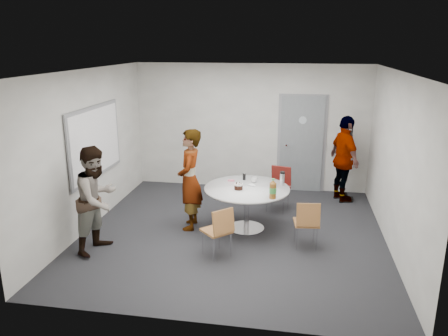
% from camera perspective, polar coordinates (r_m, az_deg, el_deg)
% --- Properties ---
extents(floor, '(5.00, 5.00, 0.00)m').
position_cam_1_polar(floor, '(7.49, 1.19, -8.49)').
color(floor, black).
rests_on(floor, ground).
extents(ceiling, '(5.00, 5.00, 0.00)m').
position_cam_1_polar(ceiling, '(6.82, 1.32, 12.60)').
color(ceiling, silver).
rests_on(ceiling, wall_back).
extents(wall_back, '(5.00, 0.00, 5.00)m').
position_cam_1_polar(wall_back, '(9.46, 3.49, 5.31)').
color(wall_back, '#B2AFA9').
rests_on(wall_back, floor).
extents(wall_left, '(0.00, 5.00, 5.00)m').
position_cam_1_polar(wall_left, '(7.79, -17.27, 2.26)').
color(wall_left, '#B2AFA9').
rests_on(wall_left, floor).
extents(wall_right, '(0.00, 5.00, 5.00)m').
position_cam_1_polar(wall_right, '(7.13, 21.55, 0.60)').
color(wall_right, '#B2AFA9').
rests_on(wall_right, floor).
extents(wall_front, '(5.00, 0.00, 5.00)m').
position_cam_1_polar(wall_front, '(4.70, -3.26, -6.04)').
color(wall_front, '#B2AFA9').
rests_on(wall_front, floor).
extents(door, '(1.02, 0.17, 2.12)m').
position_cam_1_polar(door, '(9.46, 10.09, 3.08)').
color(door, slate).
rests_on(door, wall_back).
extents(whiteboard, '(0.04, 1.90, 1.25)m').
position_cam_1_polar(whiteboard, '(7.93, -16.43, 3.30)').
color(whiteboard, gray).
rests_on(whiteboard, wall_left).
extents(table, '(1.44, 1.44, 1.08)m').
position_cam_1_polar(table, '(7.40, 3.23, -3.36)').
color(table, white).
rests_on(table, floor).
extents(chair_near_left, '(0.55, 0.55, 0.79)m').
position_cam_1_polar(chair_near_left, '(6.50, -0.59, -7.83)').
color(chair_near_left, brown).
rests_on(chair_near_left, floor).
extents(chair_near_right, '(0.42, 0.45, 0.79)m').
position_cam_1_polar(chair_near_right, '(6.90, 10.80, -6.74)').
color(chair_near_right, brown).
rests_on(chair_near_right, floor).
extents(chair_far, '(0.49, 0.52, 0.84)m').
position_cam_1_polar(chair_far, '(8.41, 7.25, -2.08)').
color(chair_far, maroon).
rests_on(chair_far, floor).
extents(person_main, '(0.48, 0.68, 1.74)m').
position_cam_1_polar(person_main, '(7.44, -4.49, -1.53)').
color(person_main, '#A5C6EA').
rests_on(person_main, floor).
extents(person_left, '(0.81, 0.94, 1.66)m').
position_cam_1_polar(person_left, '(6.90, -16.24, -3.95)').
color(person_left, white).
rests_on(person_left, floor).
extents(person_right, '(0.77, 1.11, 1.74)m').
position_cam_1_polar(person_right, '(9.03, 15.44, 1.12)').
color(person_right, black).
rests_on(person_right, floor).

